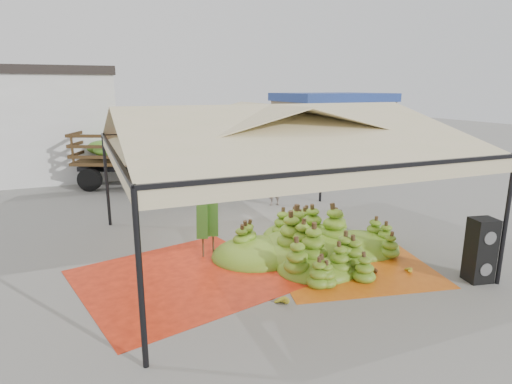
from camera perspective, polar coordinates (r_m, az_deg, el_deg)
name	(u,v)px	position (r m, az deg, el deg)	size (l,w,h in m)	color
ground	(270,249)	(12.16, 1.83, -7.61)	(90.00, 90.00, 0.00)	slate
canopy_tent	(271,132)	(11.38, 1.96, 8.05)	(8.10, 8.10, 4.00)	black
building_tan	(330,126)	(27.65, 9.90, 8.67)	(6.30, 5.30, 4.10)	tan
tarp_left	(180,278)	(10.54, -10.05, -11.27)	(4.42, 4.21, 0.01)	red
tarp_right	(346,260)	(11.63, 11.87, -8.91)	(3.86, 4.06, 0.01)	orange
banana_heap	(313,232)	(11.83, 7.59, -5.31)	(5.51, 4.53, 1.18)	#4D851B
hand_yellow_a	(406,269)	(11.29, 19.35, -9.68)	(0.39, 0.32, 0.18)	gold
hand_yellow_b	(281,301)	(9.19, 3.31, -14.33)	(0.47, 0.38, 0.21)	gold
hand_red_a	(368,244)	(12.68, 14.67, -6.69)	(0.44, 0.36, 0.20)	#522612
hand_red_b	(370,271)	(10.89, 14.96, -10.14)	(0.46, 0.37, 0.21)	brown
hand_green	(327,276)	(10.47, 9.51, -10.93)	(0.39, 0.32, 0.18)	#477F1A
hanging_bunches	(277,149)	(13.09, 2.80, 5.80)	(3.24, 0.24, 0.20)	#5C841B
speaker_stack	(480,250)	(11.28, 27.75, -6.88)	(0.63, 0.58, 1.52)	black
banana_leaves	(210,258)	(11.61, -6.12, -8.76)	(0.96, 1.36, 3.70)	#1D691C
vendor	(274,187)	(16.41, 2.45, 0.74)	(0.54, 0.35, 1.47)	gray
truck_left	(169,151)	(19.95, -11.48, 5.34)	(7.97, 5.41, 2.60)	#473217
truck_right	(326,143)	(22.86, 9.37, 6.44)	(7.86, 3.97, 2.58)	#4C3719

